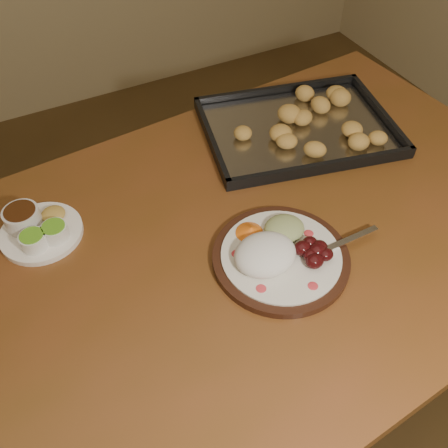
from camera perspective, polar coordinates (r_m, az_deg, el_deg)
dining_table at (r=1.11m, az=1.29°, el=-5.06°), size 1.57×1.03×0.75m
dinner_plate at (r=0.99m, az=6.26°, el=-3.32°), size 0.35×0.27×0.06m
condiment_saucer at (r=1.10m, az=-20.57°, el=-0.44°), size 0.17×0.17×0.06m
baking_tray at (r=1.31m, az=8.42°, el=10.99°), size 0.53×0.44×0.05m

